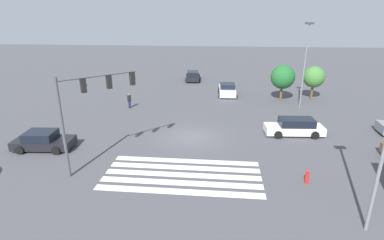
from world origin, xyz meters
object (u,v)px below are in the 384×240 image
car_3 (227,90)px  pedestrian (129,100)px  car_0 (193,76)px  fire_hydrant (307,177)px  traffic_signal_mast (89,100)px  street_light_pole_a (305,59)px  car_1 (43,141)px  car_4 (295,127)px  tree_corner_a (314,77)px  tree_corner_c (283,77)px

car_3 → pedestrian: 12.42m
car_0 → fire_hydrant: bearing=13.8°
traffic_signal_mast → street_light_pole_a: 22.53m
car_3 → car_1: bearing=139.5°
car_1 → car_4: 19.85m
traffic_signal_mast → tree_corner_a: 26.64m
tree_corner_c → car_1: bearing=-142.9°
traffic_signal_mast → pedestrian: traffic_signal_mast is taller
tree_corner_a → traffic_signal_mast: bearing=-134.8°
car_3 → car_4: size_ratio=0.90×
car_1 → tree_corner_a: bearing=30.3°
car_1 → car_3: 22.22m
traffic_signal_mast → car_3: 22.03m
car_0 → car_3: (5.12, -8.38, 0.00)m
fire_hydrant → car_0: bearing=108.3°
fire_hydrant → tree_corner_c: bearing=84.6°
traffic_signal_mast → car_3: size_ratio=1.44×
traffic_signal_mast → street_light_pole_a: bearing=-2.3°
car_4 → tree_corner_c: bearing=-97.9°
car_1 → fire_hydrant: bearing=-13.8°
car_1 → pedestrian: size_ratio=2.72×
car_1 → tree_corner_c: tree_corner_c is taller
street_light_pole_a → traffic_signal_mast: bearing=-137.3°
tree_corner_a → tree_corner_c: tree_corner_c is taller
tree_corner_a → car_0: bearing=148.2°
car_1 → car_3: bearing=47.1°
car_4 → tree_corner_c: 10.77m
car_0 → car_4: size_ratio=0.94×
tree_corner_a → tree_corner_c: (-3.77, -1.20, 0.17)m
car_0 → car_1: size_ratio=1.04×
car_4 → tree_corner_a: tree_corner_a is taller
car_1 → car_3: (13.90, 17.33, 0.04)m
traffic_signal_mast → car_4: (14.20, 7.11, -3.90)m
pedestrian → street_light_pole_a: bearing=51.4°
tree_corner_c → car_3: bearing=160.6°
street_light_pole_a → fire_hydrant: (-3.32, -15.91, -4.79)m
car_0 → street_light_pole_a: street_light_pole_a is taller
car_0 → traffic_signal_mast: bearing=-11.9°
tree_corner_a → fire_hydrant: size_ratio=4.55×
car_4 → car_3: bearing=-70.7°
car_3 → pedestrian: (-10.52, -6.59, 0.21)m
car_0 → fire_hydrant: 30.38m
car_1 → tree_corner_a: 28.98m
tree_corner_a → tree_corner_c: 3.96m
car_0 → street_light_pole_a: size_ratio=0.52×
car_4 → fire_hydrant: 7.82m
car_3 → traffic_signal_mast: bearing=154.3°
car_0 → car_4: bearing=22.0°
fire_hydrant → street_light_pole_a: bearing=78.2°
tree_corner_c → fire_hydrant: size_ratio=4.89×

